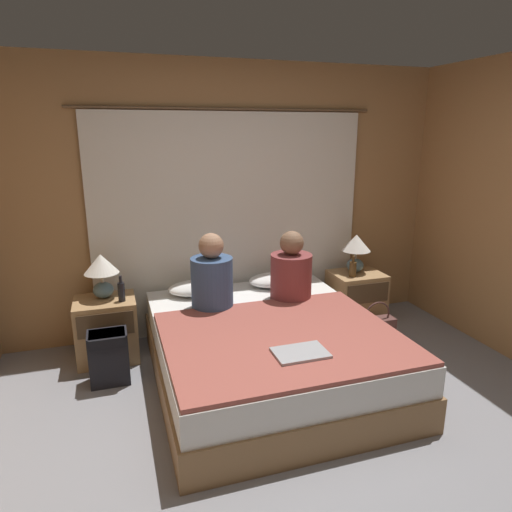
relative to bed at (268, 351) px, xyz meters
name	(u,v)px	position (x,y,z in m)	size (l,w,h in m)	color
ground_plane	(323,462)	(0.00, -1.00, -0.23)	(16.00, 16.00, 0.00)	gray
wall_back	(229,201)	(0.00, 1.12, 1.02)	(4.29, 0.06, 2.50)	#A37547
curtain_panel	(231,224)	(0.00, 1.06, 0.81)	(2.76, 0.03, 2.09)	silver
bed	(268,351)	(0.00, 0.00, 0.00)	(1.70, 2.01, 0.47)	olive
nightstand_left	(107,329)	(-1.19, 0.73, 0.03)	(0.49, 0.43, 0.53)	#A87F51
nightstand_right	(356,298)	(1.19, 0.73, 0.03)	(0.49, 0.43, 0.53)	#A87F51
lamp_left	(101,270)	(-1.19, 0.79, 0.54)	(0.28, 0.28, 0.38)	slate
lamp_right	(356,248)	(1.19, 0.79, 0.54)	(0.28, 0.28, 0.38)	slate
pillow_left	(200,287)	(-0.37, 0.79, 0.30)	(0.56, 0.34, 0.12)	white
pillow_right	(278,279)	(0.37, 0.79, 0.30)	(0.56, 0.34, 0.12)	white
blanket_on_bed	(282,337)	(0.00, -0.29, 0.25)	(1.64, 1.36, 0.03)	#994C42
person_left_in_bed	(212,278)	(-0.34, 0.42, 0.50)	(0.34, 0.34, 0.63)	#38517A
person_right_in_bed	(291,272)	(0.35, 0.42, 0.48)	(0.35, 0.35, 0.61)	brown
beer_bottle_on_left_stand	(121,291)	(-1.05, 0.65, 0.39)	(0.06, 0.06, 0.22)	black
beer_bottle_on_right_stand	(353,269)	(1.09, 0.65, 0.38)	(0.07, 0.07, 0.20)	#513819
laptop_on_bed	(300,353)	(0.01, -0.60, 0.28)	(0.34, 0.24, 0.02)	#9EA0A5
backpack_on_floor	(109,355)	(-1.18, 0.32, 0.00)	(0.29, 0.23, 0.42)	black
handbag_on_floor	(376,327)	(1.21, 0.37, -0.12)	(0.35, 0.14, 0.36)	brown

